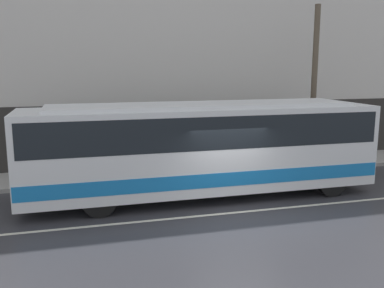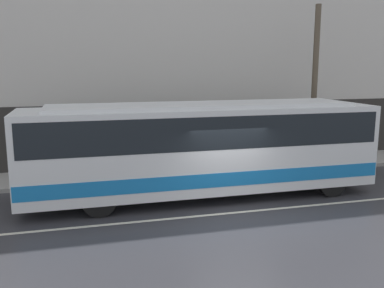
# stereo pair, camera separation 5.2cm
# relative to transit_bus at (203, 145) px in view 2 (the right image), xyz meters

# --- Properties ---
(ground_plane) EXTENTS (60.00, 60.00, 0.00)m
(ground_plane) POSITION_rel_transit_bus_xyz_m (0.47, -1.84, -1.80)
(ground_plane) COLOR #333338
(sidewalk) EXTENTS (60.00, 2.54, 0.15)m
(sidewalk) POSITION_rel_transit_bus_xyz_m (0.47, 3.43, -1.72)
(sidewalk) COLOR #A09E99
(sidewalk) RESTS_ON ground_plane
(building_facade) EXTENTS (60.00, 0.35, 13.61)m
(building_facade) POSITION_rel_transit_bus_xyz_m (0.47, 4.85, 4.79)
(building_facade) COLOR silver
(building_facade) RESTS_ON ground_plane
(lane_stripe) EXTENTS (54.00, 0.14, 0.01)m
(lane_stripe) POSITION_rel_transit_bus_xyz_m (0.47, -1.84, -1.80)
(lane_stripe) COLOR beige
(lane_stripe) RESTS_ON ground_plane
(transit_bus) EXTENTS (11.82, 2.56, 3.19)m
(transit_bus) POSITION_rel_transit_bus_xyz_m (0.00, 0.00, 0.00)
(transit_bus) COLOR white
(transit_bus) RESTS_ON ground_plane
(utility_pole_near) EXTENTS (0.24, 0.24, 6.74)m
(utility_pole_near) POSITION_rel_transit_bus_xyz_m (5.71, 2.69, 1.72)
(utility_pole_near) COLOR brown
(utility_pole_near) RESTS_ON sidewalk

